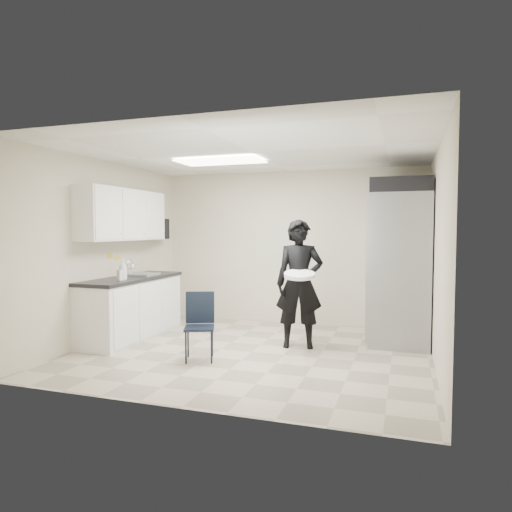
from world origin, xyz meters
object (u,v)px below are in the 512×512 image
(commercial_fridge, at_px, (400,268))
(man_tuxedo, at_px, (299,284))
(folding_chair, at_px, (199,328))
(lower_counter, at_px, (132,309))

(commercial_fridge, bearing_deg, man_tuxedo, -147.51)
(folding_chair, bearing_deg, lower_counter, 130.65)
(commercial_fridge, relative_size, man_tuxedo, 1.20)
(man_tuxedo, bearing_deg, lower_counter, 172.74)
(commercial_fridge, distance_m, folding_chair, 3.03)
(man_tuxedo, bearing_deg, commercial_fridge, 19.51)
(lower_counter, height_order, man_tuxedo, man_tuxedo)
(commercial_fridge, xyz_separation_m, folding_chair, (-2.32, -1.83, -0.65))
(folding_chair, distance_m, man_tuxedo, 1.51)
(lower_counter, bearing_deg, commercial_fridge, 15.88)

